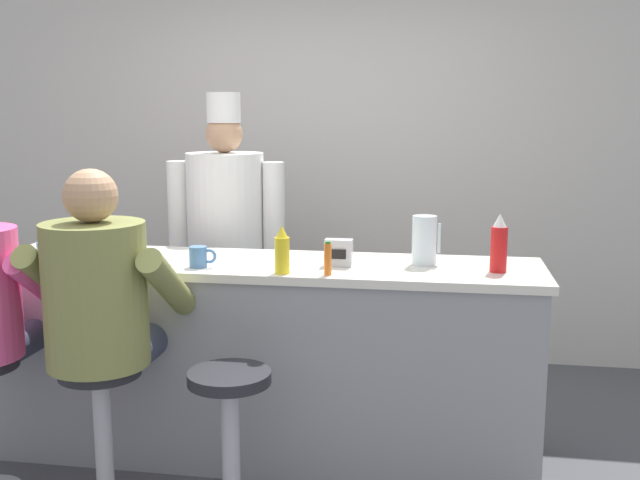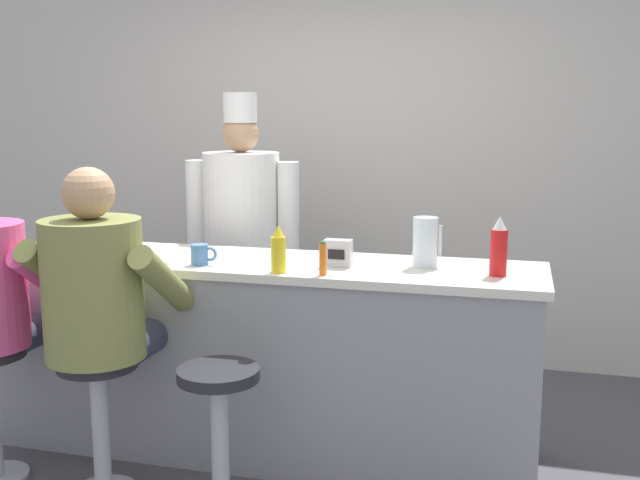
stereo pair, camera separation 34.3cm
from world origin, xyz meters
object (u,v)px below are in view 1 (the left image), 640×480
object	(u,v)px
mustard_bottle_yellow	(282,251)
napkin_dispenser_chrome	(339,253)
ketchup_bottle_red	(499,245)
coffee_mug_blue	(199,257)
empty_stool_round	(230,420)
cook_in_whites_near	(226,232)
water_pitcher_clear	(424,240)
cereal_bowl	(51,247)
breakfast_plate	(143,263)
diner_seated_olive	(100,302)
hot_sauce_bottle_orange	(328,259)

from	to	relation	value
mustard_bottle_yellow	napkin_dispenser_chrome	distance (m)	0.31
ketchup_bottle_red	napkin_dispenser_chrome	xyz separation A→B (m)	(-0.73, 0.01, -0.06)
coffee_mug_blue	empty_stool_round	size ratio (longest dim) A/B	0.20
ketchup_bottle_red	cook_in_whites_near	distance (m)	1.73
ketchup_bottle_red	empty_stool_round	distance (m)	1.42
water_pitcher_clear	coffee_mug_blue	distance (m)	1.07
ketchup_bottle_red	empty_stool_round	xyz separation A→B (m)	(-1.11, -0.56, -0.68)
napkin_dispenser_chrome	empty_stool_round	size ratio (longest dim) A/B	0.20
water_pitcher_clear	cook_in_whites_near	distance (m)	1.39
cereal_bowl	cook_in_whites_near	xyz separation A→B (m)	(0.73, 0.71, -0.02)
ketchup_bottle_red	breakfast_plate	xyz separation A→B (m)	(-1.65, -0.13, -0.11)
napkin_dispenser_chrome	diner_seated_olive	world-z (taller)	diner_seated_olive
mustard_bottle_yellow	water_pitcher_clear	distance (m)	0.69
coffee_mug_blue	breakfast_plate	bearing A→B (deg)	-177.90
napkin_dispenser_chrome	empty_stool_round	distance (m)	0.92
hot_sauce_bottle_orange	napkin_dispenser_chrome	bearing A→B (deg)	84.00
mustard_bottle_yellow	cereal_bowl	bearing A→B (deg)	166.91
ketchup_bottle_red	empty_stool_round	size ratio (longest dim) A/B	0.41
mustard_bottle_yellow	cook_in_whites_near	world-z (taller)	cook_in_whites_near
mustard_bottle_yellow	empty_stool_round	bearing A→B (deg)	-111.31
cook_in_whites_near	water_pitcher_clear	bearing A→B (deg)	-30.97
mustard_bottle_yellow	hot_sauce_bottle_orange	world-z (taller)	mustard_bottle_yellow
mustard_bottle_yellow	breakfast_plate	world-z (taller)	mustard_bottle_yellow
hot_sauce_bottle_orange	water_pitcher_clear	distance (m)	0.52
cereal_bowl	cook_in_whites_near	size ratio (longest dim) A/B	0.08
hot_sauce_bottle_orange	napkin_dispenser_chrome	world-z (taller)	hot_sauce_bottle_orange
ketchup_bottle_red	water_pitcher_clear	xyz separation A→B (m)	(-0.34, 0.11, -0.01)
breakfast_plate	coffee_mug_blue	xyz separation A→B (m)	(0.28, 0.01, 0.04)
cereal_bowl	napkin_dispenser_chrome	world-z (taller)	napkin_dispenser_chrome
mustard_bottle_yellow	cook_in_whites_near	xyz separation A→B (m)	(-0.56, 1.01, -0.09)
diner_seated_olive	cook_in_whites_near	size ratio (longest dim) A/B	0.82
coffee_mug_blue	cook_in_whites_near	world-z (taller)	cook_in_whites_near
empty_stool_round	cook_in_whites_near	distance (m)	1.55
water_pitcher_clear	diner_seated_olive	bearing A→B (deg)	-154.72
coffee_mug_blue	diner_seated_olive	distance (m)	0.52
ketchup_bottle_red	empty_stool_round	bearing A→B (deg)	-153.13
breakfast_plate	empty_stool_round	xyz separation A→B (m)	(0.54, -0.43, -0.57)
breakfast_plate	diner_seated_olive	bearing A→B (deg)	-94.48
mustard_bottle_yellow	water_pitcher_clear	bearing A→B (deg)	25.30
ketchup_bottle_red	coffee_mug_blue	size ratio (longest dim) A/B	2.04
ketchup_bottle_red	cereal_bowl	size ratio (longest dim) A/B	1.84
napkin_dispenser_chrome	cook_in_whites_near	bearing A→B (deg)	134.27
cereal_bowl	diner_seated_olive	world-z (taller)	diner_seated_olive
ketchup_bottle_red	diner_seated_olive	size ratio (longest dim) A/B	0.18
ketchup_bottle_red	breakfast_plate	bearing A→B (deg)	-175.48
ketchup_bottle_red	mustard_bottle_yellow	distance (m)	0.98
hot_sauce_bottle_orange	cook_in_whites_near	world-z (taller)	cook_in_whites_near
diner_seated_olive	cook_in_whites_near	bearing A→B (deg)	83.19
mustard_bottle_yellow	empty_stool_round	world-z (taller)	mustard_bottle_yellow
ketchup_bottle_red	hot_sauce_bottle_orange	size ratio (longest dim) A/B	1.77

